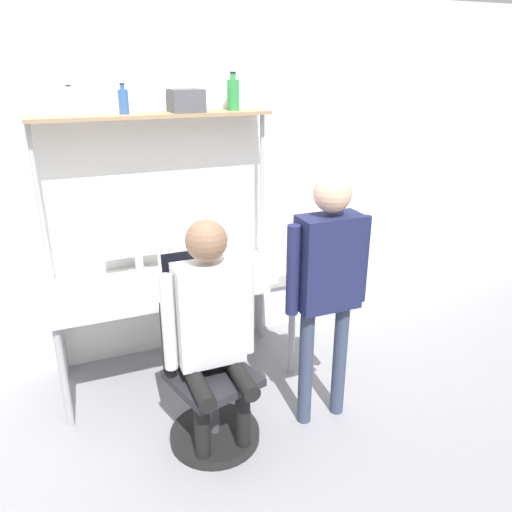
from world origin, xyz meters
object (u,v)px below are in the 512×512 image
laptop (183,277)px  office_chair (210,397)px  person_seated (211,319)px  bottle_green (233,94)px  person_standing (328,272)px  bottle_clear (70,103)px  cell_phone (218,284)px  monitor (137,235)px  storage_box (186,101)px  bottle_blue (123,101)px

laptop → office_chair: (-0.03, -0.65, -0.55)m
laptop → person_seated: person_seated is taller
person_seated → bottle_green: size_ratio=5.46×
laptop → person_standing: (0.71, -0.75, 0.21)m
laptop → bottle_clear: (-0.57, 0.37, 1.15)m
cell_phone → bottle_clear: bottle_clear is taller
monitor → bottle_green: bottle_green is taller
person_seated → office_chair: bearing=103.9°
monitor → storage_box: size_ratio=2.21×
bottle_blue → storage_box: size_ratio=0.82×
cell_phone → laptop: bearing=164.4°
bottle_clear → storage_box: 0.75m
laptop → office_chair: 0.85m
laptop → cell_phone: size_ratio=2.02×
monitor → cell_phone: monitor is taller
person_seated → bottle_clear: (-0.56, 1.06, 1.13)m
person_standing → bottle_blue: bottle_blue is taller
storage_box → bottle_clear: bearing=180.0°
person_seated → person_standing: bearing=-4.1°
bottle_green → storage_box: (-0.35, -0.00, -0.04)m
bottle_blue → person_seated: bearing=-77.8°
office_chair → bottle_green: (0.55, 1.02, 1.73)m
office_chair → storage_box: 1.98m
office_chair → bottle_clear: bottle_clear is taller
monitor → bottle_green: size_ratio=2.02×
bottle_clear → storage_box: size_ratio=0.80×
person_seated → bottle_blue: (-0.23, 1.06, 1.13)m
bottle_clear → bottle_blue: 0.33m
bottle_blue → storage_box: (0.42, -0.00, -0.01)m
cell_phone → bottle_green: 1.35m
bottle_blue → cell_phone: bearing=-42.2°
monitor → bottle_green: (0.76, 0.01, 0.96)m
office_chair → bottle_blue: bearing=102.1°
laptop → office_chair: size_ratio=0.33×
laptop → bottle_blue: 1.23m
cell_phone → office_chair: size_ratio=0.16×
laptop → bottle_clear: bottle_clear is taller
bottle_clear → storage_box: bottle_clear is taller
storage_box → bottle_green: bearing=0.0°
bottle_green → bottle_blue: size_ratio=1.34×
office_chair → bottle_clear: (-0.55, 1.02, 1.70)m
person_seated → bottle_clear: bearing=117.8°
bottle_blue → office_chair: bearing=-77.9°
storage_box → person_standing: bearing=-64.5°
office_chair → person_seated: person_seated is taller
monitor → bottle_clear: 0.98m
monitor → bottle_clear: (-0.33, 0.01, 0.93)m
bottle_green → person_standing: bearing=-80.5°
cell_phone → bottle_green: size_ratio=0.57×
monitor → cell_phone: size_ratio=3.52×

